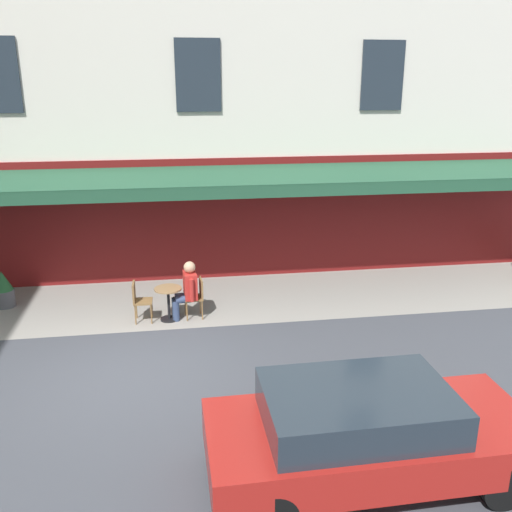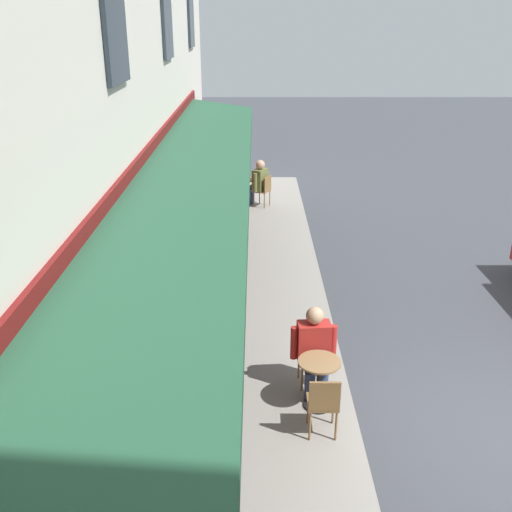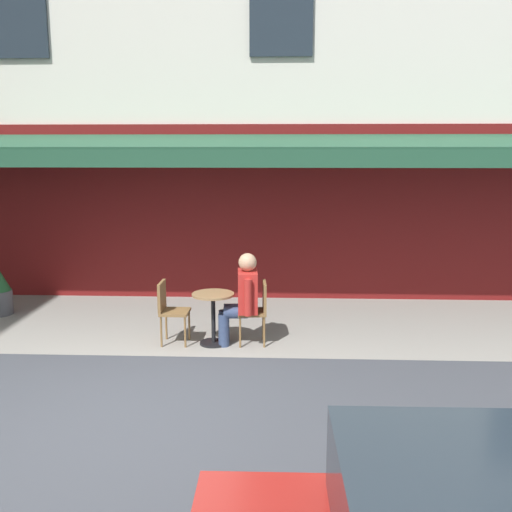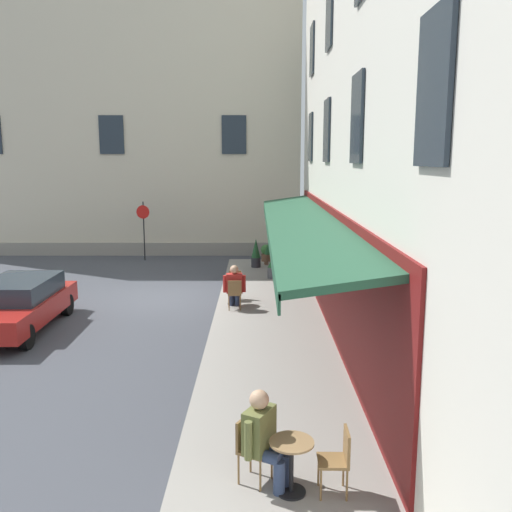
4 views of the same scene
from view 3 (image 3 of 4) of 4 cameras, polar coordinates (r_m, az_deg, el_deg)
ground_plane at (r=6.34m, az=-13.66°, el=-15.47°), size 70.00×70.00×0.00m
sidewalk_cafe_terrace at (r=9.40m, az=12.06°, el=-6.63°), size 20.50×3.20×0.01m
cafe_table_mid_terrace at (r=8.15m, az=-4.30°, el=-5.52°), size 0.60×0.60×0.75m
cafe_chair_wicker_near_door at (r=8.24m, az=-8.69°, el=-5.03°), size 0.40×0.40×0.91m
cafe_chair_wicker_by_window at (r=8.14m, az=0.16°, el=-5.11°), size 0.43×0.43×0.91m
seated_companion_in_red at (r=8.09m, az=-1.37°, el=-4.04°), size 0.58×0.68×1.33m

